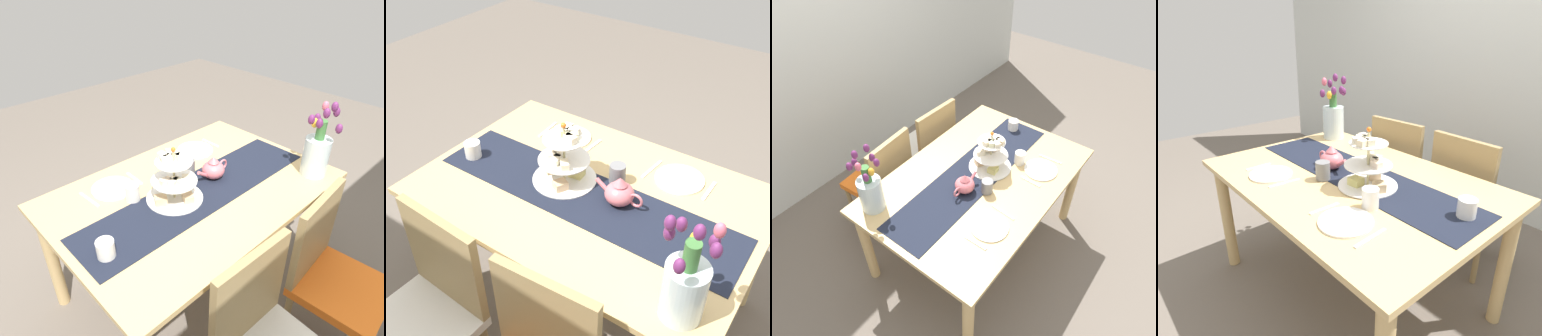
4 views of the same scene
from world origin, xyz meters
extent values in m
plane|color=#6B6056|center=(0.00, 0.00, 0.00)|extent=(8.00, 8.00, 0.00)
cube|color=tan|center=(0.00, 0.00, 0.74)|extent=(1.54, 1.03, 0.03)
cylinder|color=tan|center=(-0.70, -0.44, 0.36)|extent=(0.07, 0.07, 0.72)
cylinder|color=tan|center=(0.70, -0.44, 0.36)|extent=(0.07, 0.07, 0.72)
cylinder|color=tan|center=(-0.70, 0.44, 0.36)|extent=(0.07, 0.07, 0.72)
cylinder|color=#9C8254|center=(-0.44, 0.98, 0.21)|extent=(0.04, 0.04, 0.41)
cylinder|color=#9C8254|center=(-0.05, 0.65, 0.21)|extent=(0.04, 0.04, 0.41)
cylinder|color=#9C8254|center=(-0.41, 0.62, 0.21)|extent=(0.04, 0.04, 0.41)
cube|color=orange|center=(-0.25, 0.81, 0.43)|extent=(0.45, 0.45, 0.05)
cube|color=#9C8254|center=(-0.23, 0.62, 0.69)|extent=(0.42, 0.07, 0.45)
cube|color=#9C8254|center=(0.29, 0.62, 0.69)|extent=(0.42, 0.05, 0.45)
cube|color=black|center=(0.00, 0.05, 0.75)|extent=(1.45, 0.34, 0.00)
cylinder|color=beige|center=(0.14, 0.00, 0.90)|extent=(0.01, 0.01, 0.28)
cylinder|color=white|center=(0.14, 0.00, 0.76)|extent=(0.30, 0.30, 0.01)
cylinder|color=white|center=(0.14, 0.00, 0.87)|extent=(0.24, 0.24, 0.01)
cylinder|color=white|center=(0.14, 0.00, 0.98)|extent=(0.19, 0.19, 0.01)
cube|color=#DFBB8B|center=(0.23, -0.01, 0.78)|extent=(0.08, 0.08, 0.04)
cube|color=#E0BA8C|center=(0.11, 0.07, 0.78)|extent=(0.07, 0.08, 0.04)
cube|color=#DAD179|center=(0.11, -0.05, 0.78)|extent=(0.07, 0.06, 0.04)
cube|color=beige|center=(0.20, 0.00, 0.89)|extent=(0.06, 0.04, 0.03)
cube|color=beige|center=(0.17, 0.03, 0.89)|extent=(0.07, 0.06, 0.03)
cube|color=beige|center=(0.15, 0.05, 0.89)|extent=(0.04, 0.06, 0.03)
cube|color=#F0E2C1|center=(0.10, 0.05, 0.89)|extent=(0.06, 0.07, 0.03)
cube|color=beige|center=(0.10, 0.01, 1.00)|extent=(0.06, 0.04, 0.03)
cube|color=beige|center=(0.11, -0.02, 1.00)|extent=(0.07, 0.06, 0.03)
cube|color=beige|center=(0.12, -0.05, 1.00)|extent=(0.06, 0.07, 0.03)
cube|color=beige|center=(0.16, -0.05, 1.00)|extent=(0.04, 0.06, 0.03)
cube|color=beige|center=(0.17, -0.02, 1.00)|extent=(0.07, 0.05, 0.03)
sphere|color=orange|center=(0.14, 0.00, 1.05)|extent=(0.02, 0.02, 0.02)
ellipsoid|color=#D66B75|center=(-0.15, 0.00, 0.81)|extent=(0.13, 0.13, 0.10)
cone|color=#D66B75|center=(-0.15, 0.00, 0.87)|extent=(0.06, 0.06, 0.04)
cylinder|color=#D66B75|center=(-0.06, 0.00, 0.82)|extent=(0.07, 0.02, 0.06)
torus|color=#D66B75|center=(-0.23, 0.00, 0.81)|extent=(0.07, 0.01, 0.07)
cylinder|color=silver|center=(-0.61, 0.37, 0.87)|extent=(0.15, 0.15, 0.23)
cylinder|color=#3D7538|center=(-0.61, 0.37, 1.03)|extent=(0.05, 0.05, 0.12)
ellipsoid|color=#6B2860|center=(-0.54, 0.39, 1.10)|extent=(0.04, 0.04, 0.06)
ellipsoid|color=#6B2860|center=(-0.54, 0.41, 1.16)|extent=(0.04, 0.04, 0.06)
ellipsoid|color=#6B2860|center=(-0.61, 0.47, 1.07)|extent=(0.04, 0.04, 0.06)
ellipsoid|color=#6B2860|center=(-0.63, 0.41, 1.17)|extent=(0.04, 0.04, 0.06)
ellipsoid|color=#6B2860|center=(-0.68, 0.40, 1.13)|extent=(0.04, 0.04, 0.06)
ellipsoid|color=#E5607A|center=(-0.67, 0.34, 1.15)|extent=(0.04, 0.04, 0.06)
ellipsoid|color=#6B2860|center=(-0.65, 0.31, 1.07)|extent=(0.04, 0.04, 0.06)
ellipsoid|color=yellow|center=(-0.60, 0.33, 1.07)|extent=(0.04, 0.04, 0.06)
ellipsoid|color=#6B2860|center=(-0.55, 0.33, 1.10)|extent=(0.04, 0.04, 0.06)
cylinder|color=white|center=(0.62, 0.11, 0.80)|extent=(0.08, 0.08, 0.08)
cylinder|color=white|center=(-0.30, -0.30, 0.76)|extent=(0.23, 0.23, 0.01)
cube|color=silver|center=(-0.45, -0.30, 0.76)|extent=(0.02, 0.15, 0.01)
cube|color=silver|center=(-0.16, -0.30, 0.76)|extent=(0.03, 0.17, 0.01)
cylinder|color=white|center=(0.33, -0.30, 0.76)|extent=(0.23, 0.23, 0.01)
cube|color=silver|center=(0.19, -0.30, 0.76)|extent=(0.02, 0.15, 0.01)
cube|color=silver|center=(0.48, -0.30, 0.76)|extent=(0.03, 0.17, 0.01)
cylinder|color=slate|center=(-0.07, -0.12, 0.80)|extent=(0.08, 0.08, 0.09)
cylinder|color=white|center=(0.31, -0.14, 0.80)|extent=(0.08, 0.08, 0.09)
camera|label=1|loc=(1.10, 1.14, 1.87)|focal=32.66mm
camera|label=2|loc=(-0.87, 1.35, 2.07)|focal=42.86mm
camera|label=3|loc=(-1.46, -1.00, 2.46)|focal=33.53mm
camera|label=4|loc=(1.21, -1.04, 1.48)|focal=30.73mm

